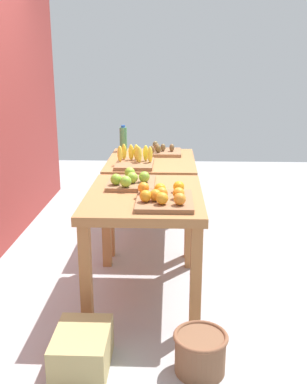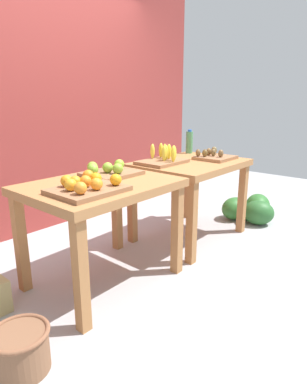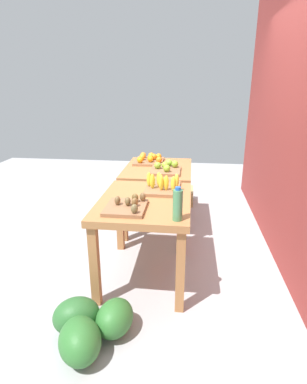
# 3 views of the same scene
# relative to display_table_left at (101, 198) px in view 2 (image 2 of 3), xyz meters

# --- Properties ---
(ground_plane) EXTENTS (8.00, 8.00, 0.00)m
(ground_plane) POSITION_rel_display_table_left_xyz_m (0.56, 0.00, -0.65)
(ground_plane) COLOR #A5A5A7
(back_wall) EXTENTS (4.40, 0.12, 3.00)m
(back_wall) POSITION_rel_display_table_left_xyz_m (0.56, 1.35, 0.85)
(back_wall) COLOR maroon
(back_wall) RESTS_ON ground_plane
(display_table_left) EXTENTS (1.04, 0.80, 0.77)m
(display_table_left) POSITION_rel_display_table_left_xyz_m (0.00, 0.00, 0.00)
(display_table_left) COLOR #A86F3F
(display_table_left) RESTS_ON ground_plane
(display_table_right) EXTENTS (1.04, 0.80, 0.77)m
(display_table_right) POSITION_rel_display_table_left_xyz_m (1.12, 0.00, 0.00)
(display_table_right) COLOR #A86F3F
(display_table_right) RESTS_ON ground_plane
(orange_bin) EXTENTS (0.44, 0.37, 0.11)m
(orange_bin) POSITION_rel_display_table_left_xyz_m (-0.22, -0.14, 0.15)
(orange_bin) COLOR #926443
(orange_bin) RESTS_ON display_table_left
(apple_bin) EXTENTS (0.41, 0.34, 0.11)m
(apple_bin) POSITION_rel_display_table_left_xyz_m (0.19, 0.11, 0.15)
(apple_bin) COLOR #926443
(apple_bin) RESTS_ON display_table_left
(banana_crate) EXTENTS (0.44, 0.32, 0.17)m
(banana_crate) POSITION_rel_display_table_left_xyz_m (0.87, 0.13, 0.16)
(banana_crate) COLOR #926443
(banana_crate) RESTS_ON display_table_right
(kiwi_bin) EXTENTS (0.36, 0.32, 0.10)m
(kiwi_bin) POSITION_rel_display_table_left_xyz_m (1.37, -0.11, 0.14)
(kiwi_bin) COLOR #926443
(kiwi_bin) RESTS_ON display_table_right
(water_bottle) EXTENTS (0.07, 0.07, 0.26)m
(water_bottle) POSITION_rel_display_table_left_xyz_m (1.53, 0.30, 0.23)
(water_bottle) COLOR #4C8C59
(water_bottle) RESTS_ON display_table_right
(watermelon_pile) EXTENTS (0.65, 0.65, 0.28)m
(watermelon_pile) POSITION_rel_display_table_left_xyz_m (1.98, -0.27, -0.52)
(watermelon_pile) COLOR #2E6C2D
(watermelon_pile) RESTS_ON ground_plane
(wicker_basket) EXTENTS (0.30, 0.30, 0.23)m
(wicker_basket) POSITION_rel_display_table_left_xyz_m (-0.85, -0.35, -0.53)
(wicker_basket) COLOR brown
(wicker_basket) RESTS_ON ground_plane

